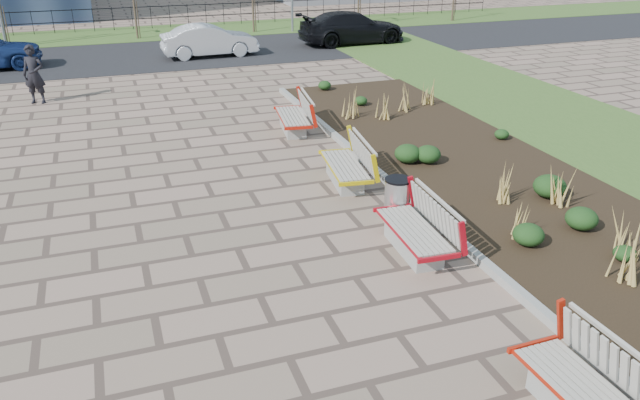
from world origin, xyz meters
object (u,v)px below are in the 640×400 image
object	(u,v)px
pedestrian	(34,74)
bench_b	(414,227)
bench_a	(590,390)
bench_d	(292,114)
car_black	(352,27)
litter_bin	(397,201)
bench_c	(345,163)
car_silver	(210,40)

from	to	relation	value
pedestrian	bench_b	bearing A→B (deg)	-43.22
bench_a	bench_d	world-z (taller)	same
bench_d	car_black	bearing A→B (deg)	68.57
bench_a	pedestrian	size ratio (longest dim) A/B	1.11
bench_d	litter_bin	distance (m)	6.25
car_black	bench_a	bearing A→B (deg)	161.81
bench_a	pedestrian	world-z (taller)	pedestrian
bench_c	car_black	world-z (taller)	car_black
bench_d	litter_bin	xyz separation A→B (m)	(0.26, -6.24, -0.05)
bench_a	litter_bin	size ratio (longest dim) A/B	2.34
bench_b	bench_c	world-z (taller)	same
pedestrian	litter_bin	bearing A→B (deg)	-39.86
bench_c	litter_bin	bearing A→B (deg)	-75.80
bench_b	car_silver	size ratio (longest dim) A/B	0.51
pedestrian	bench_a	bearing A→B (deg)	-49.63
bench_c	litter_bin	world-z (taller)	bench_c
bench_b	pedestrian	distance (m)	14.89
bench_a	bench_b	size ratio (longest dim) A/B	1.00
bench_b	bench_c	size ratio (longest dim) A/B	1.00
bench_a	bench_c	size ratio (longest dim) A/B	1.00
pedestrian	bench_d	bearing A→B (deg)	-20.16
bench_b	bench_c	distance (m)	3.41
litter_bin	bench_c	bearing A→B (deg)	96.94
bench_a	car_silver	xyz separation A→B (m)	(-0.32, 23.27, 0.20)
litter_bin	car_silver	xyz separation A→B (m)	(-0.58, 17.54, 0.25)
bench_b	bench_a	bearing A→B (deg)	-86.96
bench_c	bench_d	xyz separation A→B (m)	(0.00, 4.07, 0.00)
bench_a	bench_c	world-z (taller)	same
bench_d	car_silver	xyz separation A→B (m)	(-0.32, 11.30, 0.20)
bench_b	pedestrian	world-z (taller)	pedestrian
bench_b	bench_c	xyz separation A→B (m)	(0.00, 3.41, 0.00)
bench_a	car_black	distance (m)	24.99
bench_b	car_silver	xyz separation A→B (m)	(-0.32, 18.78, 0.20)
car_silver	car_black	size ratio (longest dim) A/B	0.80
bench_a	pedestrian	distance (m)	18.97
bench_a	car_silver	world-z (taller)	car_silver
bench_a	pedestrian	xyz separation A→B (m)	(-7.02, 17.62, 0.45)
bench_c	car_black	size ratio (longest dim) A/B	0.41
bench_c	pedestrian	size ratio (longest dim) A/B	1.11
bench_d	car_silver	bearing A→B (deg)	99.18
bench_c	litter_bin	distance (m)	2.19
bench_a	litter_bin	xyz separation A→B (m)	(0.26, 5.73, -0.05)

